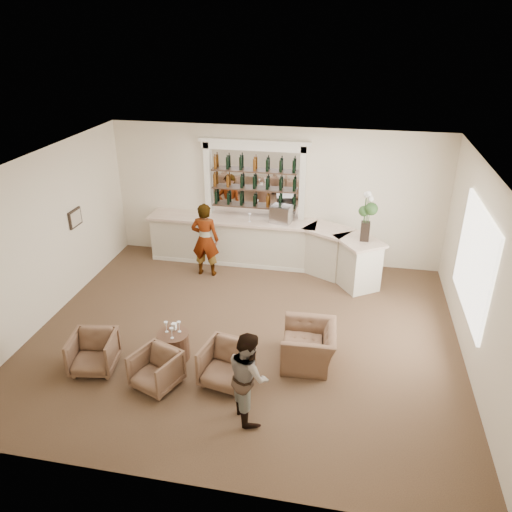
{
  "coord_description": "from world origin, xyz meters",
  "views": [
    {
      "loc": [
        1.75,
        -7.83,
        5.5
      ],
      "look_at": [
        0.03,
        0.9,
        1.26
      ],
      "focal_mm": 35.0,
      "sensor_mm": 36.0,
      "label": 1
    }
  ],
  "objects_px": {
    "espresso_machine": "(281,214)",
    "sommelier": "(205,240)",
    "armchair_far": "(309,345)",
    "armchair_center": "(156,370)",
    "armchair_left": "(93,352)",
    "armchair_right": "(226,364)",
    "guest": "(248,376)",
    "flower_vase": "(367,213)",
    "cocktail_table": "(174,345)",
    "bar_counter": "(265,244)"
  },
  "relations": [
    {
      "from": "armchair_far",
      "to": "sommelier",
      "type": "bearing_deg",
      "value": -140.25
    },
    {
      "from": "guest",
      "to": "sommelier",
      "type": "bearing_deg",
      "value": -6.1
    },
    {
      "from": "guest",
      "to": "armchair_right",
      "type": "relative_size",
      "value": 1.9
    },
    {
      "from": "bar_counter",
      "to": "armchair_left",
      "type": "bearing_deg",
      "value": -115.64
    },
    {
      "from": "guest",
      "to": "armchair_far",
      "type": "relative_size",
      "value": 1.4
    },
    {
      "from": "bar_counter",
      "to": "flower_vase",
      "type": "height_order",
      "value": "flower_vase"
    },
    {
      "from": "sommelier",
      "to": "armchair_center",
      "type": "bearing_deg",
      "value": 93.52
    },
    {
      "from": "bar_counter",
      "to": "armchair_center",
      "type": "distance_m",
      "value": 4.82
    },
    {
      "from": "espresso_machine",
      "to": "flower_vase",
      "type": "distance_m",
      "value": 2.1
    },
    {
      "from": "armchair_left",
      "to": "armchair_right",
      "type": "xyz_separation_m",
      "value": [
        2.32,
        0.11,
        0.01
      ]
    },
    {
      "from": "cocktail_table",
      "to": "armchair_center",
      "type": "height_order",
      "value": "armchair_center"
    },
    {
      "from": "sommelier",
      "to": "armchair_right",
      "type": "relative_size",
      "value": 2.27
    },
    {
      "from": "espresso_machine",
      "to": "flower_vase",
      "type": "relative_size",
      "value": 0.41
    },
    {
      "from": "cocktail_table",
      "to": "armchair_left",
      "type": "relative_size",
      "value": 0.75
    },
    {
      "from": "espresso_machine",
      "to": "sommelier",
      "type": "bearing_deg",
      "value": -143.1
    },
    {
      "from": "armchair_far",
      "to": "guest",
      "type": "bearing_deg",
      "value": -30.49
    },
    {
      "from": "sommelier",
      "to": "armchair_center",
      "type": "xyz_separation_m",
      "value": [
        0.33,
        -4.03,
        -0.56
      ]
    },
    {
      "from": "flower_vase",
      "to": "espresso_machine",
      "type": "bearing_deg",
      "value": 160.13
    },
    {
      "from": "armchair_center",
      "to": "armchair_far",
      "type": "height_order",
      "value": "armchair_far"
    },
    {
      "from": "armchair_center",
      "to": "flower_vase",
      "type": "xyz_separation_m",
      "value": [
        3.26,
        4.11,
        1.45
      ]
    },
    {
      "from": "bar_counter",
      "to": "sommelier",
      "type": "height_order",
      "value": "sommelier"
    },
    {
      "from": "armchair_left",
      "to": "armchair_center",
      "type": "relative_size",
      "value": 1.07
    },
    {
      "from": "sommelier",
      "to": "flower_vase",
      "type": "relative_size",
      "value": 1.58
    },
    {
      "from": "guest",
      "to": "armchair_right",
      "type": "height_order",
      "value": "guest"
    },
    {
      "from": "armchair_center",
      "to": "armchair_left",
      "type": "bearing_deg",
      "value": -168.1
    },
    {
      "from": "armchair_left",
      "to": "armchair_center",
      "type": "distance_m",
      "value": 1.23
    },
    {
      "from": "armchair_far",
      "to": "flower_vase",
      "type": "height_order",
      "value": "flower_vase"
    },
    {
      "from": "armchair_left",
      "to": "armchair_center",
      "type": "height_order",
      "value": "armchair_left"
    },
    {
      "from": "bar_counter",
      "to": "sommelier",
      "type": "relative_size",
      "value": 3.24
    },
    {
      "from": "cocktail_table",
      "to": "sommelier",
      "type": "distance_m",
      "value": 3.32
    },
    {
      "from": "sommelier",
      "to": "armchair_far",
      "type": "distance_m",
      "value": 4.01
    },
    {
      "from": "flower_vase",
      "to": "armchair_far",
      "type": "bearing_deg",
      "value": -106.31
    },
    {
      "from": "bar_counter",
      "to": "espresso_machine",
      "type": "relative_size",
      "value": 12.32
    },
    {
      "from": "armchair_right",
      "to": "espresso_machine",
      "type": "bearing_deg",
      "value": 98.45
    },
    {
      "from": "cocktail_table",
      "to": "flower_vase",
      "type": "bearing_deg",
      "value": 45.67
    },
    {
      "from": "sommelier",
      "to": "armchair_far",
      "type": "relative_size",
      "value": 1.68
    },
    {
      "from": "armchair_left",
      "to": "armchair_right",
      "type": "height_order",
      "value": "armchair_right"
    },
    {
      "from": "armchair_left",
      "to": "cocktail_table",
      "type": "bearing_deg",
      "value": 15.96
    },
    {
      "from": "guest",
      "to": "armchair_left",
      "type": "bearing_deg",
      "value": 48.6
    },
    {
      "from": "sommelier",
      "to": "armchair_right",
      "type": "distance_m",
      "value": 4.02
    },
    {
      "from": "armchair_right",
      "to": "armchair_far",
      "type": "xyz_separation_m",
      "value": [
        1.28,
        0.81,
        -0.01
      ]
    },
    {
      "from": "bar_counter",
      "to": "flower_vase",
      "type": "bearing_deg",
      "value": -14.77
    },
    {
      "from": "armchair_right",
      "to": "flower_vase",
      "type": "height_order",
      "value": "flower_vase"
    },
    {
      "from": "armchair_left",
      "to": "espresso_machine",
      "type": "xyz_separation_m",
      "value": [
        2.54,
        4.6,
        1.0
      ]
    },
    {
      "from": "espresso_machine",
      "to": "armchair_far",
      "type": "bearing_deg",
      "value": -62.27
    },
    {
      "from": "sommelier",
      "to": "flower_vase",
      "type": "height_order",
      "value": "flower_vase"
    },
    {
      "from": "armchair_center",
      "to": "armchair_far",
      "type": "xyz_separation_m",
      "value": [
        2.39,
        1.12,
        0.02
      ]
    },
    {
      "from": "sommelier",
      "to": "armchair_center",
      "type": "distance_m",
      "value": 4.08
    },
    {
      "from": "armchair_left",
      "to": "bar_counter",
      "type": "bearing_deg",
      "value": 55.01
    },
    {
      "from": "guest",
      "to": "armchair_center",
      "type": "height_order",
      "value": "guest"
    }
  ]
}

